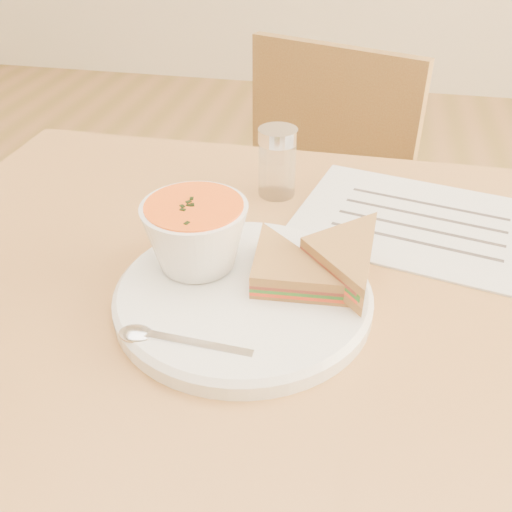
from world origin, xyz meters
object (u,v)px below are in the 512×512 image
(dining_table, at_px, (278,468))
(plate, at_px, (243,297))
(chair_far, at_px, (288,265))
(condiment_shaker, at_px, (277,162))
(soup_bowl, at_px, (196,238))

(dining_table, bearing_deg, plate, -120.98)
(dining_table, height_order, chair_far, chair_far)
(condiment_shaker, bearing_deg, chair_far, 93.68)
(chair_far, height_order, plate, chair_far)
(plate, height_order, soup_bowl, soup_bowl)
(dining_table, bearing_deg, condiment_shaker, 103.01)
(soup_bowl, bearing_deg, condiment_shaker, 76.79)
(dining_table, distance_m, plate, 0.39)
(soup_bowl, distance_m, condiment_shaker, 0.23)
(plate, bearing_deg, condiment_shaker, 91.86)
(plate, bearing_deg, chair_far, 92.81)
(soup_bowl, bearing_deg, dining_table, 16.54)
(plate, height_order, condiment_shaker, condiment_shaker)
(soup_bowl, xyz_separation_m, condiment_shaker, (0.05, 0.22, -0.01))
(plate, xyz_separation_m, condiment_shaker, (-0.01, 0.25, 0.04))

